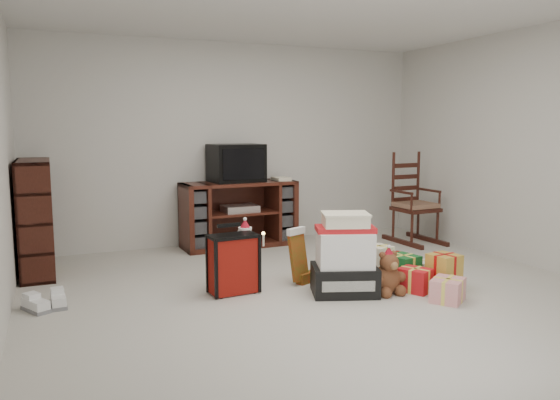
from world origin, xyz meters
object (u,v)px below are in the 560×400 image
at_px(rocking_chair, 413,210).
at_px(mrs_claus_figurine, 245,257).
at_px(bookshelf, 36,219).
at_px(gift_cluster, 418,271).
at_px(gift_pile, 345,259).
at_px(sneaker_pair, 47,303).
at_px(teddy_bear, 387,275).
at_px(tv_stand, 239,214).
at_px(crt_television, 236,163).
at_px(santa_figurine, 339,247).
at_px(red_suitcase, 233,264).

xyz_separation_m(rocking_chair, mrs_claus_figurine, (-2.56, -0.86, -0.18)).
relative_size(bookshelf, gift_cluster, 1.05).
xyz_separation_m(gift_pile, gift_cluster, (0.78, -0.01, -0.18)).
bearing_deg(mrs_claus_figurine, sneaker_pair, -175.11).
height_order(gift_pile, teddy_bear, gift_pile).
xyz_separation_m(tv_stand, sneaker_pair, (-2.19, -1.63, -0.35)).
distance_m(bookshelf, gift_cluster, 3.77).
relative_size(sneaker_pair, crt_television, 0.55).
distance_m(bookshelf, santa_figurine, 3.09).
bearing_deg(santa_figurine, tv_stand, 115.57).
relative_size(gift_pile, santa_figurine, 1.28).
relative_size(rocking_chair, gift_cluster, 1.10).
height_order(gift_pile, sneaker_pair, gift_pile).
distance_m(rocking_chair, sneaker_pair, 4.45).
xyz_separation_m(tv_stand, santa_figurine, (0.65, -1.36, -0.19)).
xyz_separation_m(sneaker_pair, gift_cluster, (3.21, -0.59, 0.08)).
distance_m(rocking_chair, red_suitcase, 3.04).
relative_size(teddy_bear, gift_cluster, 0.35).
xyz_separation_m(santa_figurine, crt_television, (-0.68, 1.39, 0.82)).
bearing_deg(teddy_bear, gift_cluster, 17.21).
relative_size(gift_cluster, crt_television, 1.64).
height_order(tv_stand, bookshelf, bookshelf).
bearing_deg(mrs_claus_figurine, teddy_bear, -40.66).
bearing_deg(teddy_bear, tv_stand, 103.95).
bearing_deg(sneaker_pair, gift_cluster, -28.99).
distance_m(red_suitcase, crt_television, 2.09).
distance_m(tv_stand, bookshelf, 2.32).
bearing_deg(tv_stand, mrs_claus_figurine, -108.88).
bearing_deg(tv_stand, sneaker_pair, -145.86).
bearing_deg(santa_figurine, crt_television, 115.96).
xyz_separation_m(mrs_claus_figurine, sneaker_pair, (-1.76, -0.15, -0.18)).
xyz_separation_m(gift_pile, crt_television, (-0.26, 2.24, 0.72)).
distance_m(gift_pile, teddy_bear, 0.41).
xyz_separation_m(tv_stand, gift_cluster, (1.02, -2.22, -0.27)).
height_order(teddy_bear, gift_cluster, teddy_bear).
relative_size(tv_stand, santa_figurine, 2.56).
distance_m(tv_stand, gift_cluster, 2.46).
bearing_deg(gift_cluster, mrs_claus_figurine, 152.88).
relative_size(gift_pile, mrs_claus_figurine, 1.18).
distance_m(red_suitcase, santa_figurine, 1.39).
bearing_deg(crt_television, santa_figurine, -69.51).
relative_size(tv_stand, rocking_chair, 1.19).
bearing_deg(crt_television, rocking_chair, -22.01).
bearing_deg(gift_cluster, teddy_bear, -162.79).
height_order(sneaker_pair, crt_television, crt_television).
bearing_deg(red_suitcase, crt_television, 65.88).
height_order(red_suitcase, mrs_claus_figurine, red_suitcase).
height_order(gift_cluster, crt_television, crt_television).
bearing_deg(gift_cluster, gift_pile, 179.30).
height_order(red_suitcase, santa_figurine, red_suitcase).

